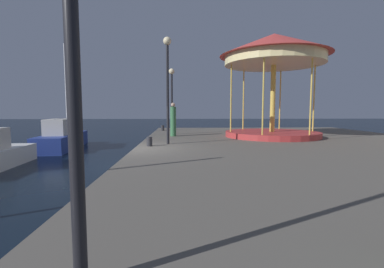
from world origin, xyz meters
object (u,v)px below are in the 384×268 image
at_px(lamp_post_far_end, 172,89).
at_px(bollard_center, 163,128).
at_px(person_by_the_water, 173,121).
at_px(sailboat_blue, 62,137).
at_px(carousel, 274,60).
at_px(lamp_post_mid_promenade, 168,72).
at_px(bollard_north, 149,141).

relative_size(lamp_post_far_end, bollard_center, 10.25).
height_order(bollard_center, person_by_the_water, person_by_the_water).
relative_size(sailboat_blue, carousel, 1.06).
bearing_deg(person_by_the_water, lamp_post_mid_promenade, -92.15).
distance_m(sailboat_blue, lamp_post_far_end, 7.23).
relative_size(bollard_center, person_by_the_water, 0.20).
distance_m(carousel, person_by_the_water, 6.65).
relative_size(sailboat_blue, lamp_post_mid_promenade, 1.37).
relative_size(bollard_north, bollard_center, 1.00).
bearing_deg(lamp_post_mid_promenade, person_by_the_water, 87.85).
xyz_separation_m(lamp_post_far_end, bollard_center, (-0.79, 3.04, -2.62)).
height_order(lamp_post_mid_promenade, person_by_the_water, lamp_post_mid_promenade).
xyz_separation_m(bollard_north, person_by_the_water, (0.90, 4.31, 0.72)).
bearing_deg(carousel, sailboat_blue, 174.44).
bearing_deg(sailboat_blue, bollard_north, -40.44).
height_order(carousel, bollard_north, carousel).
relative_size(carousel, lamp_post_far_end, 1.48).
distance_m(lamp_post_mid_promenade, bollard_north, 3.15).
xyz_separation_m(carousel, bollard_center, (-6.58, 4.87, -4.15)).
height_order(bollard_north, person_by_the_water, person_by_the_water).
bearing_deg(sailboat_blue, carousel, -5.56).
relative_size(bollard_north, person_by_the_water, 0.20).
height_order(carousel, person_by_the_water, carousel).
distance_m(sailboat_blue, lamp_post_mid_promenade, 8.49).
distance_m(sailboat_blue, person_by_the_water, 6.79).
bearing_deg(lamp_post_far_end, lamp_post_mid_promenade, -90.35).
bearing_deg(lamp_post_far_end, sailboat_blue, -174.58).
xyz_separation_m(bollard_center, person_by_the_water, (0.90, -4.28, 0.72)).
bearing_deg(bollard_center, sailboat_blue, -147.63).
xyz_separation_m(sailboat_blue, bollard_center, (5.78, 3.66, 0.31)).
xyz_separation_m(lamp_post_mid_promenade, lamp_post_far_end, (0.03, 4.90, -0.36)).
height_order(lamp_post_far_end, bollard_center, lamp_post_far_end).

